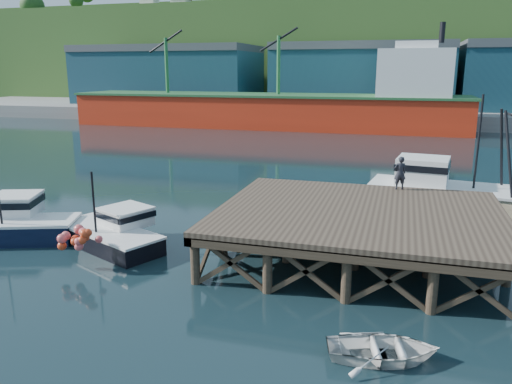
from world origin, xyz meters
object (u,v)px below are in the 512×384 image
at_px(trawler, 459,193).
at_px(dinghy, 383,349).
at_px(boat_black, 112,232).
at_px(dockworker, 400,173).
at_px(boat_navy, 11,223).

distance_m(trawler, dinghy, 15.91).
bearing_deg(boat_black, dockworker, 50.64).
bearing_deg(dockworker, dinghy, 70.00).
bearing_deg(trawler, dockworker, -128.34).
distance_m(boat_black, dockworker, 14.28).
relative_size(dinghy, dockworker, 1.89).
height_order(boat_navy, boat_black, boat_navy).
bearing_deg(boat_navy, dinghy, -37.33).
xyz_separation_m(boat_navy, dockworker, (17.87, 6.76, 2.17)).
bearing_deg(dinghy, boat_navy, 59.14).
distance_m(boat_black, dinghy, 13.92).
bearing_deg(dockworker, trawler, -155.21).
bearing_deg(dockworker, boat_black, 6.98).
height_order(dinghy, dockworker, dockworker).
relative_size(boat_black, trawler, 0.60).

